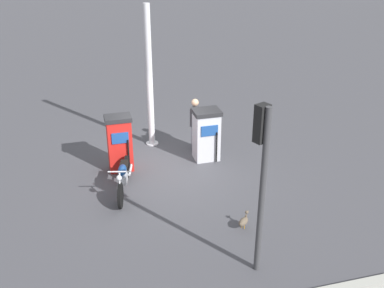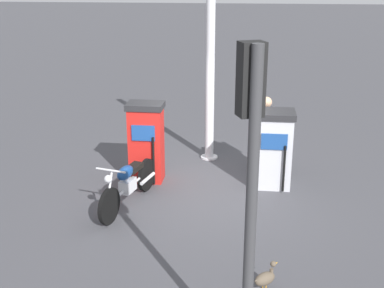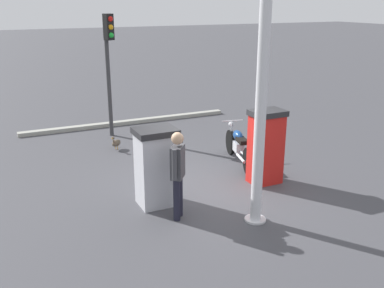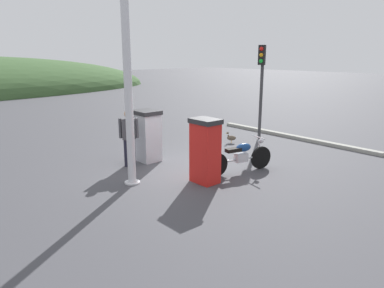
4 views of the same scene
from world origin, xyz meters
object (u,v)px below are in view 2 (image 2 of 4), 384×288
(fuel_pump_far, at_px, (273,149))
(roadside_traffic_light, at_px, (250,157))
(motorcycle_near_pump, at_px, (128,183))
(fuel_pump_near, at_px, (146,142))
(canopy_support_pole, at_px, (210,67))
(attendant_person, at_px, (265,130))
(wandering_duck, at_px, (265,278))

(fuel_pump_far, xyz_separation_m, roadside_traffic_light, (4.94, -0.48, 1.64))
(motorcycle_near_pump, xyz_separation_m, roadside_traffic_light, (3.66, 2.19, 1.98))
(fuel_pump_far, relative_size, roadside_traffic_light, 0.44)
(motorcycle_near_pump, bearing_deg, roadside_traffic_light, 30.97)
(fuel_pump_near, height_order, canopy_support_pole, canopy_support_pole)
(fuel_pump_near, relative_size, attendant_person, 0.99)
(wandering_duck, distance_m, canopy_support_pole, 5.59)
(fuel_pump_far, xyz_separation_m, canopy_support_pole, (-1.46, -1.40, 1.35))
(roadside_traffic_light, bearing_deg, fuel_pump_far, 174.40)
(fuel_pump_far, height_order, wandering_duck, fuel_pump_far)
(fuel_pump_near, xyz_separation_m, roadside_traffic_light, (4.94, 2.10, 1.60))
(motorcycle_near_pump, distance_m, attendant_person, 3.28)
(wandering_duck, relative_size, canopy_support_pole, 0.09)
(wandering_duck, height_order, canopy_support_pole, canopy_support_pole)
(fuel_pump_near, height_order, fuel_pump_far, fuel_pump_near)
(roadside_traffic_light, bearing_deg, wandering_duck, 167.84)
(fuel_pump_far, relative_size, wandering_duck, 3.84)
(attendant_person, height_order, wandering_duck, attendant_person)
(attendant_person, xyz_separation_m, canopy_support_pole, (-0.72, -1.25, 1.18))
(canopy_support_pole, bearing_deg, fuel_pump_far, 43.84)
(fuel_pump_near, distance_m, motorcycle_near_pump, 1.34)
(roadside_traffic_light, distance_m, canopy_support_pole, 6.47)
(fuel_pump_far, height_order, motorcycle_near_pump, fuel_pump_far)
(fuel_pump_far, distance_m, canopy_support_pole, 2.43)
(fuel_pump_near, relative_size, motorcycle_near_pump, 0.79)
(roadside_traffic_light, xyz_separation_m, canopy_support_pole, (-6.39, -0.92, -0.29))
(fuel_pump_far, height_order, attendant_person, attendant_person)
(canopy_support_pole, bearing_deg, fuel_pump_near, -39.15)
(motorcycle_near_pump, relative_size, canopy_support_pole, 0.47)
(wandering_duck, distance_m, roadside_traffic_light, 2.61)
(wandering_duck, bearing_deg, fuel_pump_near, -146.79)
(motorcycle_near_pump, height_order, roadside_traffic_light, roadside_traffic_light)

